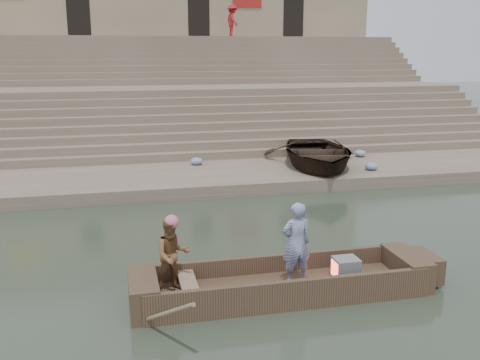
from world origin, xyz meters
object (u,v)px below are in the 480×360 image
object	(u,v)px
standing_man	(296,243)
beached_rowboat	(317,153)
main_rowboat	(282,290)
television	(345,268)
pedestrian	(232,21)
rowing_man	(173,255)

from	to	relation	value
standing_man	beached_rowboat	bearing A→B (deg)	-117.26
main_rowboat	television	world-z (taller)	television
main_rowboat	television	distance (m)	1.29
television	pedestrian	world-z (taller)	pedestrian
television	standing_man	bearing A→B (deg)	179.13
rowing_man	television	xyz separation A→B (m)	(3.26, -0.20, -0.48)
standing_man	pedestrian	distance (m)	24.38
standing_man	rowing_man	bearing A→B (deg)	-8.79
rowing_man	pedestrian	bearing A→B (deg)	64.96
standing_man	rowing_man	xyz separation A→B (m)	(-2.26, 0.18, -0.10)
rowing_man	television	bearing A→B (deg)	-13.75
main_rowboat	beached_rowboat	world-z (taller)	beached_rowboat
standing_man	television	bearing A→B (deg)	174.96
beached_rowboat	pedestrian	world-z (taller)	pedestrian
rowing_man	beached_rowboat	xyz separation A→B (m)	(6.06, 8.72, 0.00)
main_rowboat	rowing_man	bearing A→B (deg)	174.34
standing_man	beached_rowboat	world-z (taller)	standing_man
beached_rowboat	pedestrian	size ratio (longest dim) A/B	2.63
television	beached_rowboat	world-z (taller)	beached_rowboat
standing_man	beached_rowboat	xyz separation A→B (m)	(3.80, 8.91, -0.10)
main_rowboat	standing_man	distance (m)	0.93
main_rowboat	television	bearing A→B (deg)	0.00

